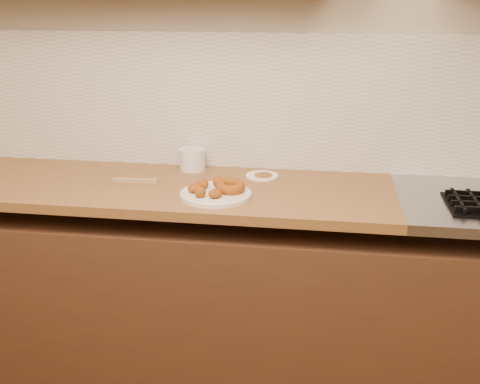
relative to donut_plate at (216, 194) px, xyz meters
name	(u,v)px	position (x,y,z in m)	size (l,w,h in m)	color
wall_back	(281,68)	(0.21, 0.43, 0.44)	(4.00, 0.02, 2.70)	#BCB091
base_cabinet	(270,300)	(0.21, 0.12, -0.52)	(3.60, 0.60, 0.77)	#482B18
butcher_block	(120,186)	(-0.44, 0.12, -0.03)	(2.30, 0.62, 0.04)	brown
backsplash	(280,103)	(0.21, 0.42, 0.29)	(3.60, 0.02, 0.60)	beige
donut_plate	(216,194)	(0.00, 0.00, 0.00)	(0.28, 0.28, 0.02)	white
ring_donut	(230,186)	(0.05, 0.02, 0.03)	(0.12, 0.12, 0.04)	#8B420A
fried_dough_chunks	(206,188)	(-0.04, 0.00, 0.03)	(0.16, 0.19, 0.05)	#8B420A
plastic_tub	(192,159)	(-0.17, 0.34, 0.04)	(0.12, 0.12, 0.10)	silver
tub_lid	(262,176)	(0.15, 0.28, 0.00)	(0.14, 0.14, 0.01)	white
brass_jar_lid	(263,176)	(0.16, 0.27, 0.00)	(0.08, 0.08, 0.01)	#9E6922
wooden_utensil	(135,181)	(-0.37, 0.12, 0.00)	(0.19, 0.02, 0.02)	#9E8254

